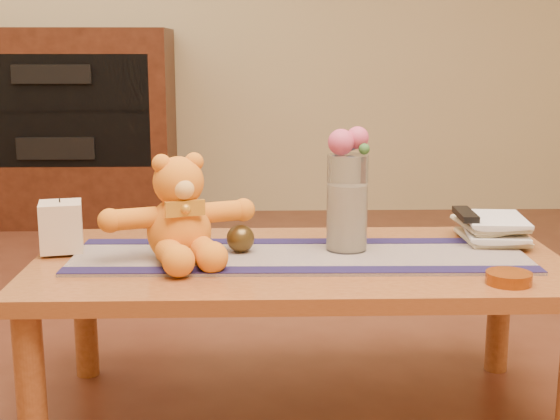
{
  "coord_description": "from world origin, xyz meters",
  "views": [
    {
      "loc": [
        -0.11,
        -2.0,
        1.0
      ],
      "look_at": [
        -0.05,
        0.0,
        0.58
      ],
      "focal_mm": 50.01,
      "sensor_mm": 36.0,
      "label": 1
    }
  ],
  "objects_px": {
    "pillar_candle": "(61,226)",
    "amber_dish": "(509,278)",
    "teddy_bear": "(179,209)",
    "glass_vase": "(347,203)",
    "book_bottom": "(463,239)",
    "bronze_ball": "(241,238)",
    "tv_remote": "(465,214)"
  },
  "relations": [
    {
      "from": "book_bottom",
      "to": "amber_dish",
      "type": "xyz_separation_m",
      "value": [
        0.0,
        -0.4,
        0.0
      ]
    },
    {
      "from": "tv_remote",
      "to": "amber_dish",
      "type": "bearing_deg",
      "value": -86.83
    },
    {
      "from": "teddy_bear",
      "to": "glass_vase",
      "type": "bearing_deg",
      "value": -11.41
    },
    {
      "from": "glass_vase",
      "to": "amber_dish",
      "type": "relative_size",
      "value": 2.39
    },
    {
      "from": "pillar_candle",
      "to": "book_bottom",
      "type": "height_order",
      "value": "pillar_candle"
    },
    {
      "from": "teddy_bear",
      "to": "glass_vase",
      "type": "distance_m",
      "value": 0.45
    },
    {
      "from": "pillar_candle",
      "to": "book_bottom",
      "type": "distance_m",
      "value": 1.12
    },
    {
      "from": "glass_vase",
      "to": "tv_remote",
      "type": "height_order",
      "value": "glass_vase"
    },
    {
      "from": "pillar_candle",
      "to": "book_bottom",
      "type": "bearing_deg",
      "value": 4.3
    },
    {
      "from": "bronze_ball",
      "to": "book_bottom",
      "type": "height_order",
      "value": "bronze_ball"
    },
    {
      "from": "teddy_bear",
      "to": "amber_dish",
      "type": "bearing_deg",
      "value": -36.29
    },
    {
      "from": "glass_vase",
      "to": "teddy_bear",
      "type": "bearing_deg",
      "value": -171.03
    },
    {
      "from": "teddy_bear",
      "to": "pillar_candle",
      "type": "xyz_separation_m",
      "value": [
        -0.33,
        0.09,
        -0.06
      ]
    },
    {
      "from": "book_bottom",
      "to": "tv_remote",
      "type": "xyz_separation_m",
      "value": [
        -0.0,
        -0.01,
        0.07
      ]
    },
    {
      "from": "glass_vase",
      "to": "amber_dish",
      "type": "height_order",
      "value": "glass_vase"
    },
    {
      "from": "teddy_bear",
      "to": "book_bottom",
      "type": "distance_m",
      "value": 0.82
    },
    {
      "from": "teddy_bear",
      "to": "amber_dish",
      "type": "distance_m",
      "value": 0.84
    },
    {
      "from": "teddy_bear",
      "to": "bronze_ball",
      "type": "distance_m",
      "value": 0.19
    },
    {
      "from": "teddy_bear",
      "to": "glass_vase",
      "type": "relative_size",
      "value": 1.47
    },
    {
      "from": "tv_remote",
      "to": "glass_vase",
      "type": "bearing_deg",
      "value": -163.17
    },
    {
      "from": "pillar_candle",
      "to": "bronze_ball",
      "type": "relative_size",
      "value": 1.76
    },
    {
      "from": "bronze_ball",
      "to": "amber_dish",
      "type": "relative_size",
      "value": 0.69
    },
    {
      "from": "glass_vase",
      "to": "book_bottom",
      "type": "bearing_deg",
      "value": 15.91
    },
    {
      "from": "teddy_bear",
      "to": "pillar_candle",
      "type": "height_order",
      "value": "teddy_bear"
    },
    {
      "from": "book_bottom",
      "to": "teddy_bear",
      "type": "bearing_deg",
      "value": -168.5
    },
    {
      "from": "pillar_candle",
      "to": "tv_remote",
      "type": "bearing_deg",
      "value": 3.8
    },
    {
      "from": "bronze_ball",
      "to": "glass_vase",
      "type": "bearing_deg",
      "value": 3.55
    },
    {
      "from": "glass_vase",
      "to": "bronze_ball",
      "type": "bearing_deg",
      "value": -176.45
    },
    {
      "from": "pillar_candle",
      "to": "amber_dish",
      "type": "distance_m",
      "value": 1.17
    },
    {
      "from": "teddy_bear",
      "to": "tv_remote",
      "type": "height_order",
      "value": "teddy_bear"
    },
    {
      "from": "book_bottom",
      "to": "amber_dish",
      "type": "bearing_deg",
      "value": -89.91
    },
    {
      "from": "glass_vase",
      "to": "pillar_candle",
      "type": "bearing_deg",
      "value": 178.9
    }
  ]
}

